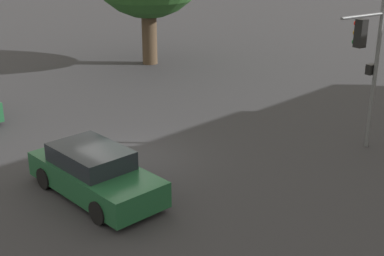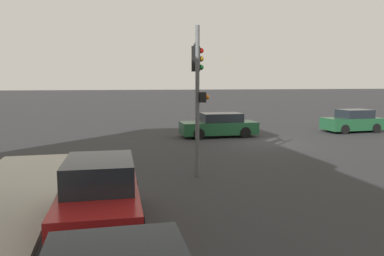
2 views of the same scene
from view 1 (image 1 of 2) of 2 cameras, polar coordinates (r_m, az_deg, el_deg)
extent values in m
plane|color=#28282B|center=(18.04, -6.98, -3.35)|extent=(300.00, 300.00, 0.00)
cylinder|color=#423323|center=(30.86, -4.57, 10.01)|extent=(0.85, 0.85, 3.46)
cylinder|color=#515456|center=(19.23, 18.93, 5.31)|extent=(0.14, 0.14, 5.16)
cylinder|color=#515456|center=(18.07, 17.73, 11.31)|extent=(0.45, 1.95, 0.10)
cube|color=black|center=(18.15, 17.55, 9.60)|extent=(0.35, 0.35, 0.90)
sphere|color=red|center=(18.22, 17.18, 10.64)|extent=(0.20, 0.20, 0.20)
sphere|color=#99660F|center=(18.27, 17.08, 9.71)|extent=(0.20, 0.20, 0.20)
sphere|color=#0F511E|center=(18.32, 16.99, 8.79)|extent=(0.20, 0.20, 0.20)
cube|color=black|center=(19.29, 18.57, 5.96)|extent=(0.28, 0.38, 0.35)
sphere|color=orange|center=(19.37, 18.25, 6.05)|extent=(0.18, 0.18, 0.18)
cube|color=#194728|center=(15.60, -10.25, -5.27)|extent=(4.58, 1.89, 0.73)
cube|color=black|center=(15.48, -10.77, -2.96)|extent=(2.39, 1.63, 0.52)
cylinder|color=black|center=(15.09, -4.52, -6.81)|extent=(0.65, 0.23, 0.65)
cylinder|color=black|center=(14.23, -9.90, -8.86)|extent=(0.65, 0.23, 0.65)
cylinder|color=black|center=(17.18, -10.45, -3.61)|extent=(0.65, 0.23, 0.65)
cylinder|color=black|center=(16.43, -15.41, -5.18)|extent=(0.65, 0.23, 0.65)
camera|label=2|loc=(29.86, 35.82, 8.95)|focal=35.00mm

